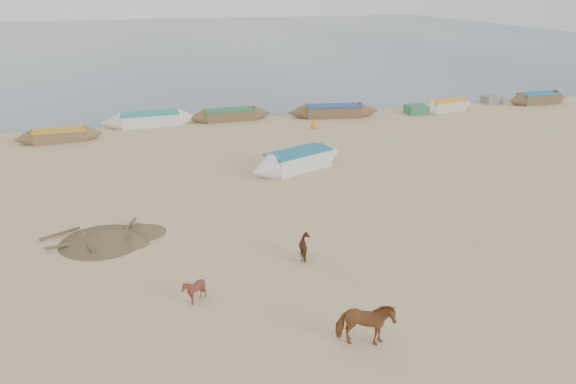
{
  "coord_description": "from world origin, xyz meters",
  "views": [
    {
      "loc": [
        -6.05,
        -16.62,
        9.04
      ],
      "look_at": [
        0.0,
        4.0,
        1.0
      ],
      "focal_mm": 35.0,
      "sensor_mm": 36.0,
      "label": 1
    }
  ],
  "objects_px": {
    "calf_front": "(194,290)",
    "calf_right": "(306,247)",
    "cow_adult": "(365,324)",
    "near_canoe": "(298,160)"
  },
  "relations": [
    {
      "from": "calf_front",
      "to": "calf_right",
      "type": "relative_size",
      "value": 1.04
    },
    {
      "from": "cow_adult",
      "to": "near_canoe",
      "type": "bearing_deg",
      "value": 8.04
    },
    {
      "from": "calf_right",
      "to": "near_canoe",
      "type": "height_order",
      "value": "near_canoe"
    },
    {
      "from": "calf_front",
      "to": "near_canoe",
      "type": "bearing_deg",
      "value": 151.28
    },
    {
      "from": "cow_adult",
      "to": "near_canoe",
      "type": "height_order",
      "value": "cow_adult"
    },
    {
      "from": "cow_adult",
      "to": "calf_front",
      "type": "distance_m",
      "value": 5.28
    },
    {
      "from": "calf_front",
      "to": "near_canoe",
      "type": "height_order",
      "value": "near_canoe"
    },
    {
      "from": "cow_adult",
      "to": "near_canoe",
      "type": "distance_m",
      "value": 15.06
    },
    {
      "from": "cow_adult",
      "to": "calf_right",
      "type": "relative_size",
      "value": 1.85
    },
    {
      "from": "cow_adult",
      "to": "calf_right",
      "type": "distance_m",
      "value": 5.23
    }
  ]
}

